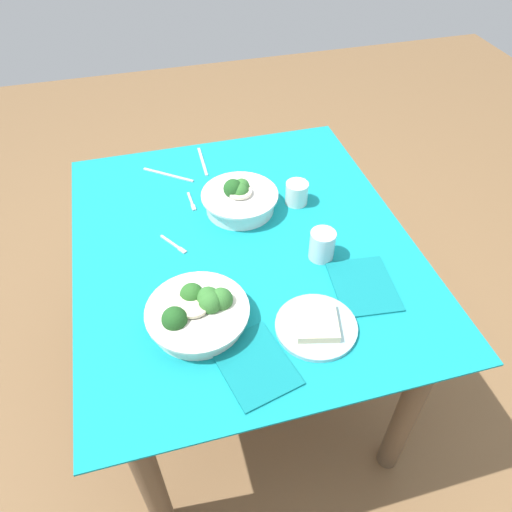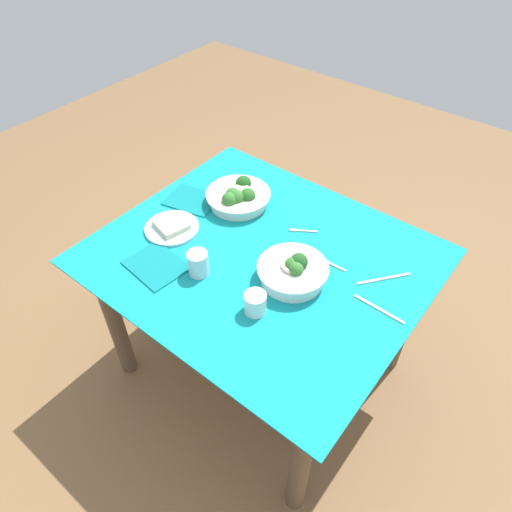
{
  "view_description": "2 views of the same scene",
  "coord_description": "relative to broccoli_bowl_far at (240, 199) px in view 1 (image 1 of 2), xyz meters",
  "views": [
    {
      "loc": [
        1.07,
        -0.25,
        1.75
      ],
      "look_at": [
        0.07,
        0.02,
        0.72
      ],
      "focal_mm": 34.49,
      "sensor_mm": 36.0,
      "label": 1
    },
    {
      "loc": [
        -0.76,
        0.99,
        1.93
      ],
      "look_at": [
        0.01,
        0.02,
        0.72
      ],
      "focal_mm": 32.95,
      "sensor_mm": 36.0,
      "label": 2
    }
  ],
  "objects": [
    {
      "name": "broccoli_bowl_far",
      "position": [
        0.0,
        0.0,
        0.0
      ],
      "size": [
        0.25,
        0.25,
        0.11
      ],
      "color": "white",
      "rests_on": "dining_table"
    },
    {
      "name": "fork_by_far_bowl",
      "position": [
        -0.07,
        -0.15,
        -0.04
      ],
      "size": [
        0.1,
        0.02,
        0.0
      ],
      "rotation": [
        0.0,
        0.0,
        0.05
      ],
      "color": "#B7B7BC",
      "rests_on": "dining_table"
    },
    {
      "name": "napkin_folded_upper",
      "position": [
        0.59,
        -0.11,
        -0.04
      ],
      "size": [
        0.24,
        0.2,
        0.01
      ],
      "primitive_type": "cube",
      "rotation": [
        0.0,
        0.0,
        0.24
      ],
      "color": "#0F777D",
      "rests_on": "dining_table"
    },
    {
      "name": "table_knife_left",
      "position": [
        -0.25,
        -0.2,
        -0.04
      ],
      "size": [
        0.13,
        0.17,
        0.0
      ],
      "primitive_type": "cube",
      "rotation": [
        0.0,
        0.0,
        0.91
      ],
      "color": "#B7B7BC",
      "rests_on": "dining_table"
    },
    {
      "name": "bread_side_plate",
      "position": [
        0.53,
        0.07,
        -0.03
      ],
      "size": [
        0.21,
        0.21,
        0.03
      ],
      "color": "#99C6D1",
      "rests_on": "dining_table"
    },
    {
      "name": "ground_plane",
      "position": [
        0.16,
        -0.03,
        -0.76
      ],
      "size": [
        6.0,
        6.0,
        0.0
      ],
      "primitive_type": "plane",
      "color": "brown"
    },
    {
      "name": "dining_table",
      "position": [
        0.16,
        -0.03,
        -0.16
      ],
      "size": [
        1.18,
        1.01,
        0.72
      ],
      "color": "teal",
      "rests_on": "ground_plane"
    },
    {
      "name": "napkin_folded_lower",
      "position": [
        0.42,
        0.25,
        -0.04
      ],
      "size": [
        0.23,
        0.19,
        0.01
      ],
      "primitive_type": "cube",
      "rotation": [
        0.0,
        0.0,
        -0.11
      ],
      "color": "#0F777D",
      "rests_on": "dining_table"
    },
    {
      "name": "broccoli_bowl_near",
      "position": [
        0.42,
        -0.21,
        -0.0
      ],
      "size": [
        0.27,
        0.27,
        0.1
      ],
      "color": "silver",
      "rests_on": "dining_table"
    },
    {
      "name": "table_knife_right",
      "position": [
        -0.3,
        -0.07,
        -0.04
      ],
      "size": [
        0.18,
        0.01,
        0.0
      ],
      "primitive_type": "cube",
      "rotation": [
        0.0,
        0.0,
        3.12
      ],
      "color": "#B7B7BC",
      "rests_on": "dining_table"
    },
    {
      "name": "water_glass_center",
      "position": [
        0.28,
        0.18,
        0.01
      ],
      "size": [
        0.07,
        0.07,
        0.09
      ],
      "primitive_type": "cylinder",
      "color": "silver",
      "rests_on": "dining_table"
    },
    {
      "name": "fork_by_near_bowl",
      "position": [
        0.12,
        -0.23,
        -0.04
      ],
      "size": [
        0.1,
        0.07,
        0.0
      ],
      "rotation": [
        0.0,
        0.0,
        0.57
      ],
      "color": "#B7B7BC",
      "rests_on": "dining_table"
    },
    {
      "name": "water_glass_side",
      "position": [
        0.01,
        0.19,
        -0.0
      ],
      "size": [
        0.07,
        0.07,
        0.08
      ],
      "primitive_type": "cylinder",
      "color": "silver",
      "rests_on": "dining_table"
    }
  ]
}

